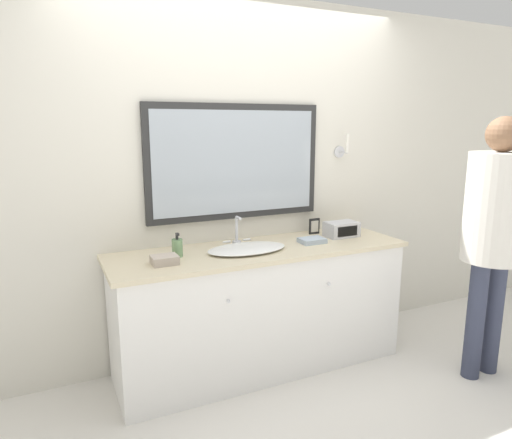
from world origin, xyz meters
name	(u,v)px	position (x,y,z in m)	size (l,w,h in m)	color
ground_plane	(281,387)	(0.00, 0.00, 0.00)	(14.00, 14.00, 0.00)	silver
wall_back	(240,182)	(0.00, 0.64, 1.28)	(8.00, 0.18, 2.55)	silver
vanity_counter	(261,308)	(0.00, 0.31, 0.43)	(2.04, 0.62, 0.87)	white
sink_basin	(246,248)	(-0.12, 0.28, 0.89)	(0.54, 0.36, 0.21)	white
soap_bottle	(177,247)	(-0.56, 0.35, 0.92)	(0.07, 0.07, 0.15)	#709966
appliance_box	(342,229)	(0.69, 0.35, 0.92)	(0.24, 0.15, 0.11)	#BCBCC1
picture_frame	(314,226)	(0.55, 0.50, 0.93)	(0.09, 0.01, 0.12)	black
hand_towel_near_sink	(165,260)	(-0.68, 0.23, 0.89)	(0.16, 0.12, 0.05)	#B7A899
hand_towel_far_corner	(312,240)	(0.39, 0.28, 0.88)	(0.18, 0.13, 0.03)	#A8B7C6
person	(495,220)	(1.32, -0.43, 1.08)	(0.39, 0.39, 1.74)	#33384C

